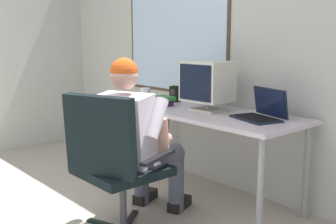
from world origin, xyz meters
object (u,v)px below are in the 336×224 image
laptop (262,111)px  wine_glass (145,93)px  desk_speaker (175,94)px  desk (204,120)px  book_stack (164,101)px  person_seated (136,138)px  office_chair (112,158)px  crt_monitor (207,82)px

laptop → wine_glass: size_ratio=2.85×
desk_speaker → desk: bearing=-15.0°
desk_speaker → book_stack: bearing=-65.1°
person_seated → wine_glass: 0.85m
office_chair → desk_speaker: size_ratio=6.74×
book_stack → wine_glass: bearing=-161.1°
desk_speaker → book_stack: 0.25m
desk_speaker → book_stack: size_ratio=0.75×
wine_glass → desk_speaker: desk_speaker is taller
book_stack → desk_speaker: bearing=114.9°
desk → wine_glass: 0.63m
laptop → book_stack: 0.94m
person_seated → crt_monitor: 0.80m
wine_glass → desk_speaker: bearing=74.2°
crt_monitor → desk: bearing=-151.3°
desk → office_chair: size_ratio=1.71×
desk → laptop: (0.53, 0.06, 0.14)m
crt_monitor → desk_speaker: 0.57m
desk → laptop: bearing=6.8°
person_seated → crt_monitor: bearing=89.6°
wine_glass → book_stack: bearing=18.9°
desk_speaker → laptop: bearing=-4.0°
office_chair → laptop: 1.15m
office_chair → desk_speaker: bearing=118.6°
wine_glass → desk_speaker: (0.08, 0.29, -0.03)m
office_chair → crt_monitor: size_ratio=2.46×
desk → person_seated: bearing=-88.9°
office_chair → person_seated: size_ratio=0.82×
person_seated → desk_speaker: size_ratio=8.22×
desk_speaker → person_seated: bearing=-58.4°
desk → office_chair: office_chair is taller
crt_monitor → wine_glass: bearing=-165.1°
desk → wine_glass: (-0.59, -0.15, 0.18)m
crt_monitor → book_stack: crt_monitor is taller
person_seated → book_stack: (-0.42, 0.62, 0.16)m
office_chair → desk_speaker: office_chair is taller
office_chair → desk_speaker: (-0.61, 1.11, 0.26)m
crt_monitor → desk_speaker: size_ratio=2.73×
desk → crt_monitor: size_ratio=4.20×
person_seated → laptop: (0.51, 0.77, 0.18)m
person_seated → crt_monitor: size_ratio=3.01×
desk → book_stack: 0.43m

